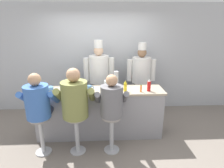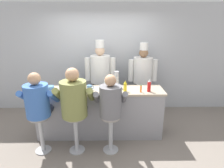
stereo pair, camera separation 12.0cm
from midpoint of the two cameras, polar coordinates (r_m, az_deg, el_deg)
ground_plane at (r=3.84m, az=-2.79°, el=-16.96°), size 20.00×20.00×0.00m
wall_back at (r=4.83m, az=-2.39°, el=7.73°), size 10.00×0.06×2.70m
diner_counter at (r=3.85m, az=-2.76°, el=-8.49°), size 2.50×0.58×0.97m
ketchup_bottle_red at (r=3.59m, az=12.19°, el=-0.52°), size 0.07×0.07×0.24m
mustard_bottle_yellow at (r=3.53m, az=5.01°, el=-0.75°), size 0.06×0.06×0.21m
hot_sauce_bottle_orange at (r=3.54m, az=9.76°, el=-1.45°), size 0.03×0.03×0.14m
water_pitcher_clear at (r=3.62m, az=-0.41°, el=-0.33°), size 0.15×0.13×0.18m
breakfast_plate at (r=3.55m, az=-10.30°, el=-2.31°), size 0.23×0.23×0.05m
cereal_bowl at (r=3.86m, az=-17.55°, el=-1.03°), size 0.16×0.16×0.06m
coffee_mug_blue at (r=3.64m, az=-5.91°, el=-1.08°), size 0.14×0.09×0.09m
coffee_mug_tan at (r=3.73m, az=-8.76°, el=-0.75°), size 0.14×0.10×0.09m
cup_stack_steel at (r=3.77m, az=2.31°, el=1.51°), size 0.09×0.09×0.32m
diner_seated_blue at (r=3.37m, az=-20.63°, el=-5.35°), size 0.60×0.59×1.46m
diner_seated_olive at (r=3.20m, az=-10.35°, el=-4.98°), size 0.66×0.65×1.53m
diner_seated_grey at (r=3.18m, az=0.63°, el=-5.91°), size 0.57×0.56×1.42m
cook_in_whites_near at (r=4.48m, az=-2.79°, el=2.59°), size 0.72×0.46×1.85m
cook_in_whites_far at (r=4.61m, az=10.01°, el=2.30°), size 0.70×0.45×1.78m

